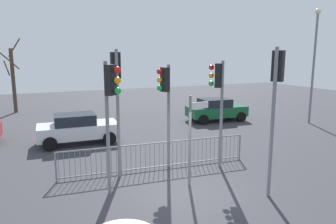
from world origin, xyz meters
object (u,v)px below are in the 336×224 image
Objects in this scene: traffic_light_foreground_left at (276,89)px; car_white_far at (78,128)px; traffic_light_mid_left at (116,85)px; bare_tree_left at (13,78)px; traffic_light_rear_right at (218,90)px; traffic_light_foreground_right at (165,93)px; car_green_trailing at (216,109)px; street_lamp at (314,55)px; direction_sign_post at (191,136)px; traffic_light_rear_left at (111,99)px.

car_white_far is (-4.60, 8.37, -2.55)m from traffic_light_foreground_left.
car_white_far is at bearing 100.21° from traffic_light_mid_left.
car_white_far is 11.07m from bare_tree_left.
traffic_light_rear_right is 7.45m from car_white_far.
car_green_trailing is at bearing -55.83° from traffic_light_foreground_right.
street_lamp reaches higher than traffic_light_rear_right.
traffic_light_foreground_left is 0.82× the size of bare_tree_left.
traffic_light_foreground_left reaches higher than traffic_light_mid_left.
bare_tree_left reaches higher than traffic_light_rear_right.
traffic_light_foreground_right is 1.31× the size of direction_sign_post.
car_white_far is at bearing 101.98° from direction_sign_post.
traffic_light_mid_left reaches higher than traffic_light_rear_left.
car_green_trailing is at bearing 5.09° from traffic_light_rear_right.
street_lamp is at bearing 98.92° from traffic_light_foreground_left.
bare_tree_left reaches higher than traffic_light_mid_left.
traffic_light_foreground_left is at bearing -138.48° from traffic_light_rear_right.
traffic_light_mid_left is 13.94m from street_lamp.
traffic_light_rear_right is 2.83m from traffic_light_foreground_left.
street_lamp is at bearing -84.10° from traffic_light_foreground_right.
traffic_light_rear_right reaches higher than car_green_trailing.
direction_sign_post is at bearing 172.15° from traffic_light_foreground_right.
car_white_far is (-2.68, 6.72, -0.93)m from direction_sign_post.
traffic_light_foreground_left is at bearing -58.33° from car_white_far.
traffic_light_foreground_left is 1.15× the size of car_green_trailing.
car_green_trailing is at bearing 128.40° from traffic_light_foreground_left.
traffic_light_rear_left is at bearing -160.12° from street_lamp.
direction_sign_post reaches higher than car_green_trailing.
traffic_light_foreground_right is at bearing 3.70° from traffic_light_mid_left.
direction_sign_post is at bearing -65.39° from car_white_far.
traffic_light_rear_left reaches higher than traffic_light_foreground_right.
traffic_light_mid_left is at bearing -76.37° from bare_tree_left.
car_white_far is (-0.70, 4.90, -2.52)m from traffic_light_mid_left.
traffic_light_foreground_left is at bearing -39.66° from traffic_light_mid_left.
street_lamp reaches higher than traffic_light_rear_left.
direction_sign_post is 10.67m from car_green_trailing.
traffic_light_foreground_right is at bearing -129.68° from car_green_trailing.
car_green_trailing is 6.86m from street_lamp.
direction_sign_post is at bearing -158.16° from traffic_light_foreground_left.
traffic_light_foreground_left is (0.18, -2.80, 0.32)m from traffic_light_rear_right.
traffic_light_mid_left is 1.48× the size of direction_sign_post.
traffic_light_rear_left is 0.59× the size of street_lamp.
traffic_light_rear_right is at bearing -117.62° from car_green_trailing.
traffic_light_mid_left reaches higher than traffic_light_rear_right.
traffic_light_foreground_right is at bearing -177.64° from traffic_light_foreground_left.
traffic_light_rear_left reaches higher than traffic_light_rear_right.
traffic_light_rear_left is at bearing -109.08° from traffic_light_mid_left.
traffic_light_rear_left reaches higher than car_white_far.
traffic_light_foreground_left is 3.00m from direction_sign_post.
traffic_light_mid_left is (-3.71, 0.66, 0.29)m from traffic_light_rear_right.
traffic_light_rear_left is 17.18m from bare_tree_left.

